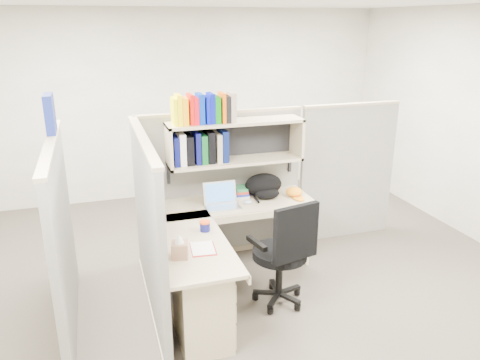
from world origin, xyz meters
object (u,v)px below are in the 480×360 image
object	(u,v)px
backpack	(265,186)
task_chair	(282,269)
laptop	(223,196)
desk	(213,274)
snack_canister	(205,226)

from	to	relation	value
backpack	task_chair	xyz separation A→B (m)	(-0.17, -0.91, -0.48)
laptop	task_chair	distance (m)	0.95
backpack	desk	bearing A→B (deg)	-112.56
laptop	task_chair	size ratio (longest dim) A/B	0.32
laptop	snack_canister	bearing A→B (deg)	-120.28
task_chair	backpack	bearing A→B (deg)	79.65
backpack	task_chair	distance (m)	1.04
snack_canister	task_chair	xyz separation A→B (m)	(0.65, -0.26, -0.41)
snack_canister	backpack	bearing A→B (deg)	38.43
task_chair	laptop	bearing A→B (deg)	115.12
desk	laptop	bearing A→B (deg)	68.22
laptop	desk	bearing A→B (deg)	-110.35
desk	task_chair	world-z (taller)	task_chair
desk	snack_canister	size ratio (longest dim) A/B	18.26
backpack	snack_canister	distance (m)	1.04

